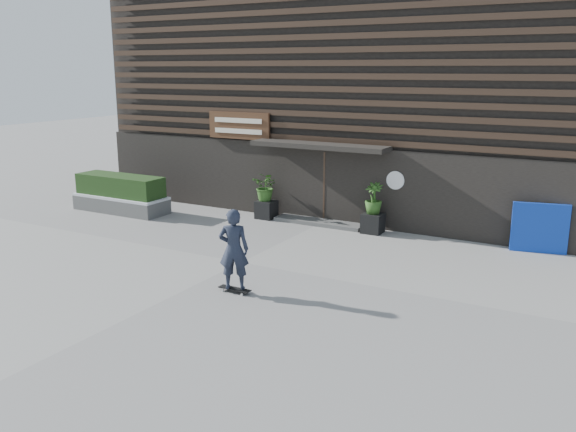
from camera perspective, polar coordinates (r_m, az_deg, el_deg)
The scene contains 12 objects.
ground at distance 15.77m, azimuth -4.43°, elevation -4.37°, with size 80.00×80.00×0.00m, color gray.
entrance_step at distance 19.59m, azimuth 3.01°, elevation -0.56°, with size 3.00×0.80×0.12m, color #4B4A48.
planter_pot_left at distance 20.25m, azimuth -2.06°, elevation 0.62°, with size 0.60×0.60×0.60m, color black.
bamboo_left at distance 20.09m, azimuth -2.08°, elevation 2.79°, with size 0.86×0.75×0.96m, color #2D591E.
planter_pot_right at distance 18.62m, azimuth 8.00°, elevation -0.68°, with size 0.60×0.60×0.60m, color black.
bamboo_right at distance 18.44m, azimuth 8.08°, elevation 1.67°, with size 0.54×0.54×0.96m, color #2D591E.
raised_bed at distance 22.04m, azimuth -15.43°, elevation 1.07°, with size 3.50×1.20×0.50m, color #4C4C4A.
snow_layer at distance 21.98m, azimuth -15.48°, elevation 1.81°, with size 3.50×1.20×0.08m, color silver.
hedge at distance 21.90m, azimuth -15.55°, elevation 2.81°, with size 3.30×1.00×0.70m, color #193312.
blue_tarp at distance 17.75m, azimuth 22.63°, elevation -1.05°, with size 1.46×0.12×1.37m, color #0C2FA8.
building at distance 23.94m, azimuth 8.94°, elevation 11.41°, with size 18.00×11.00×8.00m.
skateboarder at distance 13.41m, azimuth -5.14°, elevation -3.16°, with size 0.79×0.68×1.93m.
Camera 1 is at (8.35, -12.45, 4.89)m, focal length 37.73 mm.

